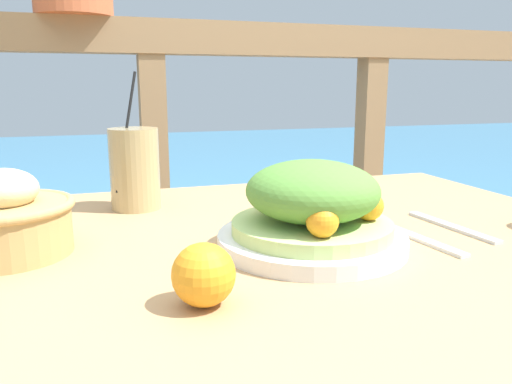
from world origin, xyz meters
TOP-DOWN VIEW (x-y plane):
  - patio_table at (0.00, 0.00)m, footprint 1.25×0.85m
  - railing_fence at (0.00, 0.78)m, footprint 2.80×0.08m
  - sea_backdrop at (0.00, 3.28)m, footprint 12.00×4.00m
  - salad_plate at (0.12, -0.04)m, footprint 0.26×0.26m
  - drink_glass at (-0.09, 0.26)m, footprint 0.09×0.09m
  - bread_basket at (-0.27, 0.06)m, footprint 0.18×0.18m
  - fork at (0.28, -0.05)m, footprint 0.04×0.18m
  - knife at (0.36, -0.02)m, footprint 0.03×0.18m
  - orange_near_glass at (-0.06, -0.17)m, footprint 0.06×0.06m

SIDE VIEW (x-z plane):
  - sea_backdrop at x=0.00m, z-range 0.00..0.40m
  - patio_table at x=0.00m, z-range 0.28..1.02m
  - fork at x=0.28m, z-range 0.74..0.74m
  - knife at x=0.36m, z-range 0.74..0.74m
  - railing_fence at x=0.00m, z-range 0.20..1.33m
  - orange_near_glass at x=-0.06m, z-range 0.74..0.80m
  - bread_basket at x=-0.27m, z-range 0.73..0.84m
  - salad_plate at x=0.12m, z-range 0.73..0.85m
  - drink_glass at x=-0.09m, z-range 0.69..0.93m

